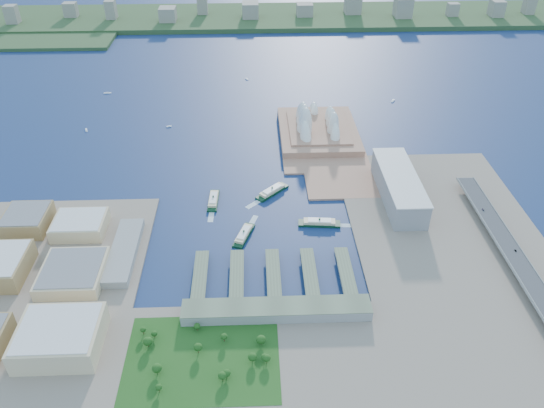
{
  "coord_description": "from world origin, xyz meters",
  "views": [
    {
      "loc": [
        -5.11,
        -530.01,
        421.54
      ],
      "look_at": [
        17.35,
        49.04,
        18.0
      ],
      "focal_mm": 35.0,
      "sensor_mm": 36.0,
      "label": 1
    }
  ],
  "objects_px": {
    "ferry_b": "(272,190)",
    "car_c": "(483,210)",
    "ferry_c": "(244,233)",
    "car_b": "(515,250)",
    "toaster_building": "(399,187)",
    "ferry_a": "(213,199)",
    "ferry_d": "(319,221)",
    "opera_house": "(319,118)"
  },
  "relations": [
    {
      "from": "toaster_building",
      "to": "car_b",
      "type": "bearing_deg",
      "value": -51.19
    },
    {
      "from": "ferry_b",
      "to": "ferry_d",
      "type": "distance_m",
      "value": 97.55
    },
    {
      "from": "opera_house",
      "to": "ferry_d",
      "type": "relative_size",
      "value": 3.27
    },
    {
      "from": "ferry_d",
      "to": "ferry_b",
      "type": "bearing_deg",
      "value": 42.5
    },
    {
      "from": "ferry_a",
      "to": "ferry_d",
      "type": "relative_size",
      "value": 0.94
    },
    {
      "from": "opera_house",
      "to": "car_b",
      "type": "height_order",
      "value": "opera_house"
    },
    {
      "from": "opera_house",
      "to": "car_b",
      "type": "distance_m",
      "value": 390.45
    },
    {
      "from": "toaster_building",
      "to": "car_c",
      "type": "height_order",
      "value": "toaster_building"
    },
    {
      "from": "ferry_a",
      "to": "car_c",
      "type": "relative_size",
      "value": 10.34
    },
    {
      "from": "ferry_d",
      "to": "car_b",
      "type": "distance_m",
      "value": 239.3
    },
    {
      "from": "opera_house",
      "to": "car_c",
      "type": "relative_size",
      "value": 35.85
    },
    {
      "from": "toaster_building",
      "to": "ferry_a",
      "type": "height_order",
      "value": "toaster_building"
    },
    {
      "from": "ferry_a",
      "to": "opera_house",
      "type": "bearing_deg",
      "value": 51.66
    },
    {
      "from": "ferry_a",
      "to": "ferry_d",
      "type": "xyz_separation_m",
      "value": [
        142.26,
        -59.07,
        0.3
      ]
    },
    {
      "from": "toaster_building",
      "to": "ferry_c",
      "type": "distance_m",
      "value": 229.16
    },
    {
      "from": "ferry_b",
      "to": "car_b",
      "type": "bearing_deg",
      "value": 16.2
    },
    {
      "from": "toaster_building",
      "to": "ferry_b",
      "type": "bearing_deg",
      "value": 172.72
    },
    {
      "from": "ferry_c",
      "to": "opera_house",
      "type": "bearing_deg",
      "value": -94.72
    },
    {
      "from": "ferry_a",
      "to": "car_b",
      "type": "distance_m",
      "value": 393.14
    },
    {
      "from": "car_b",
      "to": "car_c",
      "type": "height_order",
      "value": "car_c"
    },
    {
      "from": "ferry_b",
      "to": "ferry_d",
      "type": "bearing_deg",
      "value": -7.4
    },
    {
      "from": "opera_house",
      "to": "car_c",
      "type": "xyz_separation_m",
      "value": [
        191.0,
        -251.12,
        -16.42
      ]
    },
    {
      "from": "opera_house",
      "to": "car_c",
      "type": "bearing_deg",
      "value": -52.74
    },
    {
      "from": "ferry_a",
      "to": "car_c",
      "type": "distance_m",
      "value": 363.77
    },
    {
      "from": "opera_house",
      "to": "toaster_building",
      "type": "relative_size",
      "value": 1.16
    },
    {
      "from": "ferry_c",
      "to": "ferry_d",
      "type": "relative_size",
      "value": 0.94
    },
    {
      "from": "ferry_b",
      "to": "car_c",
      "type": "xyz_separation_m",
      "value": [
        276.35,
        -73.52,
        10.32
      ]
    },
    {
      "from": "ferry_a",
      "to": "car_b",
      "type": "relative_size",
      "value": 13.96
    },
    {
      "from": "opera_house",
      "to": "ferry_c",
      "type": "xyz_separation_m",
      "value": [
        -125.43,
        -276.54,
        -27.13
      ]
    },
    {
      "from": "ferry_c",
      "to": "car_b",
      "type": "bearing_deg",
      "value": -170.63
    },
    {
      "from": "opera_house",
      "to": "ferry_b",
      "type": "xyz_separation_m",
      "value": [
        -85.35,
        -177.6,
        -26.74
      ]
    },
    {
      "from": "opera_house",
      "to": "car_b",
      "type": "bearing_deg",
      "value": -59.33
    },
    {
      "from": "toaster_building",
      "to": "ferry_d",
      "type": "bearing_deg",
      "value": -154.6
    },
    {
      "from": "ferry_b",
      "to": "ferry_c",
      "type": "relative_size",
      "value": 1.08
    },
    {
      "from": "toaster_building",
      "to": "opera_house",
      "type": "bearing_deg",
      "value": 114.23
    },
    {
      "from": "ferry_a",
      "to": "ferry_b",
      "type": "relative_size",
      "value": 0.93
    },
    {
      "from": "ferry_b",
      "to": "car_c",
      "type": "height_order",
      "value": "car_c"
    },
    {
      "from": "ferry_d",
      "to": "car_c",
      "type": "relative_size",
      "value": 10.96
    },
    {
      "from": "toaster_building",
      "to": "ferry_b",
      "type": "relative_size",
      "value": 2.79
    },
    {
      "from": "ferry_c",
      "to": "ferry_d",
      "type": "distance_m",
      "value": 101.54
    },
    {
      "from": "opera_house",
      "to": "car_c",
      "type": "height_order",
      "value": "opera_house"
    },
    {
      "from": "ferry_b",
      "to": "car_b",
      "type": "distance_m",
      "value": 325.42
    }
  ]
}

